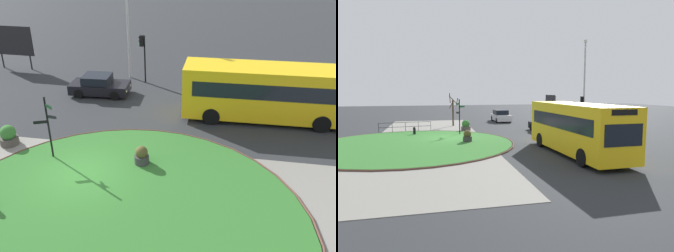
# 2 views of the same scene
# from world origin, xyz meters

# --- Properties ---
(ground) EXTENTS (120.00, 120.00, 0.00)m
(ground) POSITION_xyz_m (0.00, 0.00, 0.00)
(ground) COLOR #282B2D
(sidewalk_paving) EXTENTS (32.00, 8.84, 0.02)m
(sidewalk_paving) POSITION_xyz_m (0.00, -1.58, 0.01)
(sidewalk_paving) COLOR gray
(sidewalk_paving) RESTS_ON ground
(grass_island) EXTENTS (14.95, 14.95, 0.10)m
(grass_island) POSITION_xyz_m (2.57, -2.78, 0.05)
(grass_island) COLOR #2D6B28
(grass_island) RESTS_ON ground
(grass_kerb_ring) EXTENTS (15.26, 15.26, 0.11)m
(grass_kerb_ring) POSITION_xyz_m (2.57, -2.78, 0.06)
(grass_kerb_ring) COLOR brown
(grass_kerb_ring) RESTS_ON ground
(signpost_directional) EXTENTS (1.11, 0.79, 3.28)m
(signpost_directional) POSITION_xyz_m (-1.87, 1.15, 1.87)
(signpost_directional) COLOR black
(signpost_directional) RESTS_ON ground
(bus_yellow) EXTENTS (9.60, 2.80, 3.23)m
(bus_yellow) POSITION_xyz_m (8.50, 7.56, 1.73)
(bus_yellow) COLOR yellow
(bus_yellow) RESTS_ON ground
(car_far_lane) EXTENTS (4.07, 2.08, 1.39)m
(car_far_lane) POSITION_xyz_m (-2.44, 9.54, 0.64)
(car_far_lane) COLOR black
(car_far_lane) RESTS_ON ground
(traffic_light_near) EXTENTS (0.49, 0.27, 3.50)m
(traffic_light_near) POSITION_xyz_m (-0.04, 12.44, 2.57)
(traffic_light_near) COLOR black
(traffic_light_near) RESTS_ON ground
(lamppost_tall) EXTENTS (0.32, 0.32, 8.89)m
(lamppost_tall) POSITION_xyz_m (-1.30, 13.26, 4.74)
(lamppost_tall) COLOR #B7B7BC
(lamppost_tall) RESTS_ON ground
(billboard_left) EXTENTS (3.52, 0.24, 3.49)m
(billboard_left) POSITION_xyz_m (-11.08, 13.74, 2.26)
(billboard_left) COLOR black
(billboard_left) RESTS_ON ground
(planter_near_signpost) EXTENTS (0.96, 0.96, 1.09)m
(planter_near_signpost) POSITION_xyz_m (-4.74, 2.03, 0.49)
(planter_near_signpost) COLOR #47423D
(planter_near_signpost) RESTS_ON ground
(planter_kerbside) EXTENTS (0.70, 0.70, 1.00)m
(planter_kerbside) POSITION_xyz_m (2.57, 1.35, 0.46)
(planter_kerbside) COLOR #383838
(planter_kerbside) RESTS_ON ground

